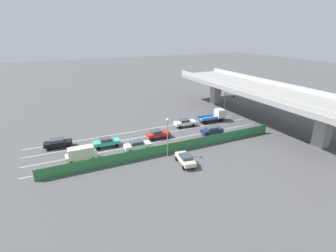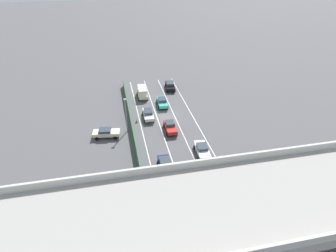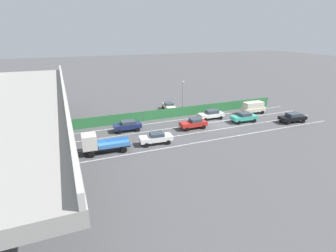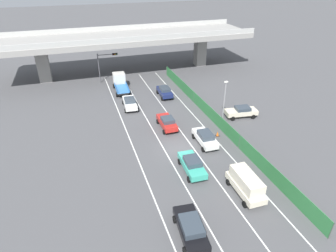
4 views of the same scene
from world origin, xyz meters
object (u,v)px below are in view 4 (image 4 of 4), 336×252
at_px(car_sedan_red, 167,122).
at_px(parked_sedan_cream, 241,111).
at_px(car_sedan_black, 191,228).
at_px(traffic_light, 105,62).
at_px(traffic_cone, 218,134).
at_px(car_taxi_teal, 192,164).
at_px(street_lamp, 224,99).
at_px(car_van_cream, 246,183).
at_px(car_sedan_navy, 165,91).
at_px(flatbed_truck_blue, 120,82).
at_px(car_hatchback_white, 205,138).
at_px(car_sedan_white, 130,103).

distance_m(car_sedan_red, parked_sedan_cream, 11.13).
bearing_deg(parked_sedan_cream, car_sedan_black, -131.24).
distance_m(traffic_light, traffic_cone, 26.46).
height_order(car_taxi_teal, street_lamp, street_lamp).
height_order(car_taxi_teal, traffic_light, traffic_light).
height_order(car_sedan_red, car_van_cream, car_van_cream).
bearing_deg(traffic_cone, traffic_light, 114.00).
distance_m(traffic_light, street_lamp, 24.92).
bearing_deg(street_lamp, car_taxi_teal, -134.17).
bearing_deg(traffic_cone, parked_sedan_cream, 33.17).
xyz_separation_m(car_sedan_red, parked_sedan_cream, (11.12, -0.33, -0.02)).
bearing_deg(traffic_cone, car_taxi_teal, -136.49).
bearing_deg(traffic_light, traffic_cone, -66.00).
relative_size(car_van_cream, car_sedan_navy, 1.09).
bearing_deg(car_sedan_navy, parked_sedan_cream, -51.95).
height_order(car_sedan_black, traffic_cone, car_sedan_black).
bearing_deg(car_sedan_navy, flatbed_truck_blue, 139.19).
height_order(car_sedan_navy, flatbed_truck_blue, flatbed_truck_blue).
height_order(car_hatchback_white, car_taxi_teal, car_hatchback_white).
bearing_deg(car_hatchback_white, flatbed_truck_blue, 107.59).
height_order(car_hatchback_white, car_van_cream, car_van_cream).
height_order(car_sedan_red, car_taxi_teal, car_sedan_red).
relative_size(car_sedan_white, street_lamp, 0.73).
distance_m(car_sedan_white, parked_sedan_cream, 16.63).
bearing_deg(street_lamp, car_sedan_navy, 110.98).
height_order(car_sedan_black, parked_sedan_cream, car_sedan_black).
bearing_deg(street_lamp, car_hatchback_white, -139.54).
bearing_deg(car_sedan_white, flatbed_truck_blue, 90.28).
distance_m(car_hatchback_white, car_sedan_black, 13.86).
height_order(flatbed_truck_blue, street_lamp, street_lamp).
xyz_separation_m(car_hatchback_white, street_lamp, (4.29, 3.66, 3.01)).
xyz_separation_m(car_sedan_red, flatbed_truck_blue, (-3.48, 15.67, 0.46)).
xyz_separation_m(car_sedan_navy, street_lamp, (4.48, -11.68, 2.99)).
distance_m(car_sedan_navy, flatbed_truck_blue, 8.50).
distance_m(parked_sedan_cream, street_lamp, 4.94).
bearing_deg(car_sedan_white, car_taxi_teal, -80.07).
distance_m(car_sedan_navy, parked_sedan_cream, 13.28).
bearing_deg(car_sedan_black, car_van_cream, 23.05).
bearing_deg(car_van_cream, car_sedan_red, 102.07).
relative_size(car_sedan_black, flatbed_truck_blue, 0.80).
bearing_deg(traffic_cone, flatbed_truck_blue, 114.60).
xyz_separation_m(car_sedan_red, car_van_cream, (3.07, -14.37, 0.36)).
height_order(parked_sedan_cream, traffic_light, traffic_light).
bearing_deg(car_sedan_navy, traffic_light, 129.42).
xyz_separation_m(parked_sedan_cream, traffic_light, (-16.27, 20.29, 2.99)).
xyz_separation_m(car_hatchback_white, car_sedan_white, (-6.58, 12.91, -0.02)).
bearing_deg(car_sedan_navy, car_hatchback_white, -89.27).
height_order(car_van_cream, traffic_cone, car_van_cream).
bearing_deg(car_taxi_teal, car_sedan_white, 99.93).
bearing_deg(car_hatchback_white, traffic_light, 108.21).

